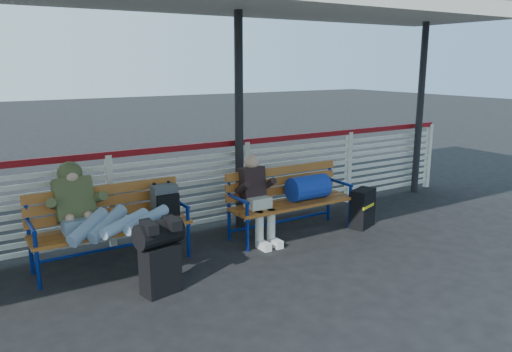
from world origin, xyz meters
TOP-DOWN VIEW (x-y plane):
  - ground at (0.00, 0.00)m, footprint 60.00×60.00m
  - fence at (0.00, 1.90)m, footprint 12.08×0.08m
  - luggage_stack at (0.03, 0.30)m, footprint 0.51×0.35m
  - bench_left at (-0.01, 1.34)m, footprint 1.80×0.56m
  - bench_right at (2.35, 1.09)m, footprint 1.80×0.56m
  - traveler_man at (-0.32, 0.99)m, footprint 0.94×1.64m
  - companion_person at (1.68, 1.08)m, footprint 0.32×0.66m
  - suitcase_side at (3.28, 0.78)m, footprint 0.45×0.37m

SIDE VIEW (x-z plane):
  - ground at x=0.00m, z-range 0.00..0.00m
  - suitcase_side at x=3.28m, z-range 0.00..0.56m
  - luggage_stack at x=0.03m, z-range 0.03..0.82m
  - bench_left at x=-0.01m, z-range 0.12..1.04m
  - bench_right at x=2.35m, z-range 0.13..1.05m
  - companion_person at x=1.68m, z-range 0.02..1.17m
  - fence at x=0.00m, z-range 0.04..1.28m
  - traveler_man at x=-0.32m, z-range 0.30..1.07m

